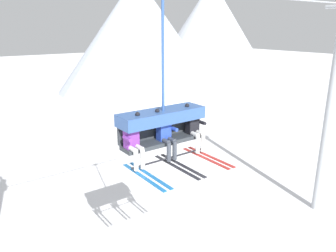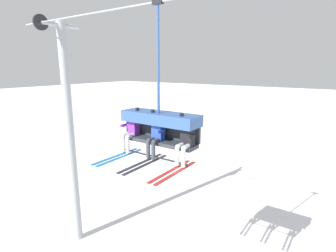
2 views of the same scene
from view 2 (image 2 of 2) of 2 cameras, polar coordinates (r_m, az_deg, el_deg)
The scene contains 5 objects.
lift_tower_near at distance 11.71m, azimuth -20.61°, elevation -1.68°, with size 0.36×1.88×9.53m.
chairlift_chair at distance 7.14m, azimuth -1.69°, elevation 0.93°, with size 2.28×0.74×3.98m.
skier_purple at distance 7.64m, azimuth -8.21°, elevation -0.79°, with size 0.48×1.70×1.34m.
skier_blue at distance 7.05m, azimuth -2.73°, elevation -1.81°, with size 0.48×1.70×1.34m.
skier_black at distance 6.54m, azimuth 3.72°, elevation -2.99°, with size 0.48×1.70×1.34m.
Camera 2 is at (3.02, -6.32, 7.70)m, focal length 28.00 mm.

